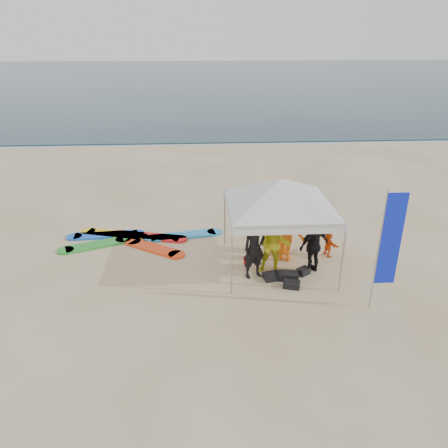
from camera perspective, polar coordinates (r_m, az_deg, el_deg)
name	(u,v)px	position (r m, az deg, el deg)	size (l,w,h in m)	color
ground	(235,306)	(11.66, 1.49, -10.60)	(120.00, 120.00, 0.00)	beige
ocean	(202,78)	(69.89, -2.86, 18.49)	(160.00, 84.00, 0.08)	#0C2633
shoreline_foam	(212,143)	(28.56, -1.63, 10.53)	(160.00, 1.20, 0.01)	silver
person_black_a	(254,248)	(12.52, 3.99, -3.08)	(0.68, 0.45, 1.87)	black
person_yellow	(274,245)	(12.69, 6.49, -2.71)	(0.93, 0.72, 1.91)	gold
person_orange_a	(287,231)	(13.56, 8.20, -0.91)	(1.25, 0.72, 1.94)	orange
person_black_b	(314,245)	(13.05, 11.65, -2.74)	(1.01, 0.42, 1.73)	black
person_orange_b	(280,228)	(13.96, 7.36, -0.47)	(0.87, 0.57, 1.79)	orange
person_seated	(329,244)	(14.25, 13.49, -2.51)	(0.79, 0.25, 0.85)	orange
canopy_tent	(281,179)	(12.47, 7.46, 5.84)	(4.24, 4.24, 3.19)	#A5A5A8
feather_flag	(389,241)	(11.36, 20.78, -2.12)	(0.55, 0.04, 3.27)	#A5A5A8
marker_pennant	(249,260)	(12.76, 3.22, -4.76)	(0.28, 0.28, 0.64)	#A5A5A8
gear_pile	(287,277)	(12.83, 8.24, -6.86)	(1.48, 1.11, 0.22)	black
surfboard_spread	(135,239)	(15.39, -11.60, -1.89)	(5.07, 2.45, 0.07)	#2891D8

